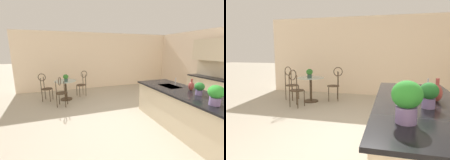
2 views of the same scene
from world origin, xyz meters
TOP-DOWN VIEW (x-y plane):
  - ground_plane at (0.00, 0.00)m, footprint 40.00×40.00m
  - wall_left_window at (-4.26, 0.00)m, footprint 0.12×7.80m
  - kitchen_island at (0.30, 0.85)m, footprint 2.80×1.06m
  - back_counter_run at (-0.40, 3.21)m, footprint 2.44×0.64m
  - bistro_table at (-2.78, -1.84)m, footprint 0.80×0.80m
  - chair_near_window at (-2.08, -2.00)m, footprint 0.52×0.46m
  - chair_by_island at (-2.89, -2.57)m, footprint 0.47×0.52m
  - chair_toward_desk at (-3.10, -1.16)m, footprint 0.48×0.52m
  - sink_faucet at (-0.25, 1.03)m, footprint 0.02×0.02m
  - potted_plant_on_table at (-2.64, -1.82)m, footprint 0.19×0.19m
  - potted_plant_counter_far at (1.15, 0.64)m, footprint 0.26×0.26m
  - potted_plant_counter_near at (0.60, 0.91)m, footprint 0.20×0.20m
  - vase_on_counter at (0.25, 1.06)m, footprint 0.13×0.13m

SIDE VIEW (x-z plane):
  - ground_plane at x=0.00m, z-range 0.00..0.00m
  - bistro_table at x=-2.78m, z-range 0.08..0.82m
  - kitchen_island at x=0.30m, z-range 0.00..0.92m
  - back_counter_run at x=-0.40m, z-range -0.27..1.25m
  - chair_near_window at x=-2.08m, z-range 0.05..1.09m
  - chair_by_island at x=-2.89m, z-range 0.05..1.09m
  - chair_toward_desk at x=-3.10m, z-range 0.05..1.09m
  - potted_plant_on_table at x=-2.64m, z-range 0.76..1.03m
  - sink_faucet at x=-0.25m, z-range 0.92..1.14m
  - vase_on_counter at x=0.25m, z-range 0.89..1.17m
  - potted_plant_counter_near at x=0.60m, z-range 0.94..1.22m
  - potted_plant_counter_far at x=1.15m, z-range 0.95..1.32m
  - wall_left_window at x=-4.26m, z-range 0.00..2.70m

